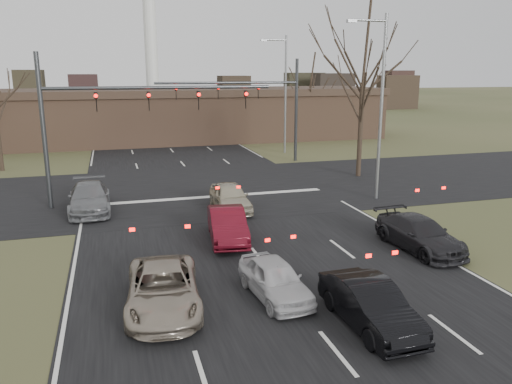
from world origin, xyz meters
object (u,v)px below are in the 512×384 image
mast_arm_near (109,110)px  car_black_hatch (370,305)px  building (182,114)px  car_silver_ahead (230,197)px  mast_arm_far (262,98)px  streetlight_right_far (284,89)px  car_grey_ahead (89,198)px  streetlight_right_near (379,99)px  car_red_ahead (227,225)px  car_white_sedan (275,279)px  car_silver_suv (163,289)px  car_charcoal_sedan (420,234)px

mast_arm_near → car_black_hatch: size_ratio=3.02×
building → car_silver_ahead: bearing=-93.1°
mast_arm_far → car_black_hatch: size_ratio=2.77×
mast_arm_near → streetlight_right_far: size_ratio=1.21×
building → car_grey_ahead: building is taller
streetlight_right_near → car_silver_ahead: size_ratio=2.39×
streetlight_right_near → streetlight_right_far: (0.50, 17.00, 0.00)m
car_red_ahead → car_silver_ahead: 4.74m
mast_arm_near → mast_arm_far: (11.41, 10.00, -0.06)m
building → car_black_hatch: bearing=-90.7°
mast_arm_far → car_red_ahead: size_ratio=2.65×
streetlight_right_near → building: bearing=103.7°
car_black_hatch → car_white_sedan: bearing=126.5°
streetlight_right_far → car_white_sedan: 29.54m
car_silver_suv → car_grey_ahead: (-2.49, 12.07, 0.07)m
mast_arm_far → streetlight_right_far: (3.14, 4.00, 0.57)m
car_black_hatch → car_grey_ahead: 16.81m
car_silver_suv → car_white_sedan: (3.50, -0.19, -0.03)m
car_white_sedan → mast_arm_far: bearing=68.6°
building → car_red_ahead: bearing=-94.7°
streetlight_right_far → car_silver_ahead: 19.77m
car_charcoal_sedan → car_red_ahead: bearing=152.2°
streetlight_right_near → streetlight_right_far: bearing=88.3°
mast_arm_near → car_grey_ahead: (-1.26, -1.15, -4.35)m
car_black_hatch → car_silver_ahead: bearing=92.9°
streetlight_right_far → car_white_sedan: size_ratio=2.76×
car_red_ahead → streetlight_right_near: bearing=32.8°
mast_arm_far → car_silver_suv: 25.73m
mast_arm_near → car_charcoal_sedan: mast_arm_near is taller
car_black_hatch → car_silver_ahead: (-0.98, 12.94, 0.05)m
mast_arm_far → car_red_ahead: mast_arm_far is taller
car_grey_ahead → car_silver_ahead: size_ratio=1.19×
mast_arm_near → car_red_ahead: (4.53, -7.59, -4.38)m
building → car_white_sedan: 38.55m
mast_arm_far → car_silver_ahead: bearing=-113.6°
car_white_sedan → car_red_ahead: car_red_ahead is taller
car_white_sedan → car_black_hatch: 3.22m
car_silver_suv → mast_arm_near: bearing=100.5°
car_white_sedan → car_red_ahead: (-0.20, 5.82, 0.07)m
streetlight_right_near → streetlight_right_far: same height
car_silver_suv → car_white_sedan: bearing=2.1°
car_red_ahead → car_grey_ahead: bearing=139.0°
car_grey_ahead → car_red_ahead: bearing=-49.0°
car_silver_suv → car_silver_ahead: size_ratio=1.12×
car_charcoal_sedan → streetlight_right_far: bearing=80.2°
car_grey_ahead → car_charcoal_sedan: bearing=-37.8°
mast_arm_far → building: bearing=105.6°
building → car_charcoal_sedan: (4.50, -35.86, -2.01)m
streetlight_right_far → streetlight_right_near: bearing=-91.7°
mast_arm_far → mast_arm_near: bearing=-138.8°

